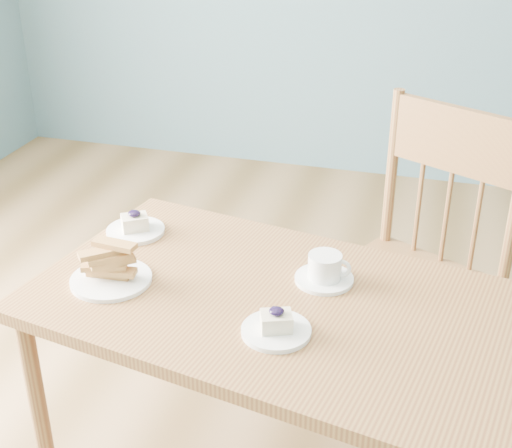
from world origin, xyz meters
name	(u,v)px	position (x,y,z in m)	size (l,w,h in m)	color
room	(385,35)	(0.00, 0.00, 1.35)	(5.01, 5.01, 2.71)	olive
dining_table	(279,321)	(-0.21, 0.04, 0.60)	(1.36, 0.93, 0.67)	olive
dining_chair	(416,272)	(0.10, 0.53, 0.52)	(0.62, 0.61, 1.02)	olive
cheesecake_plate_near	(276,327)	(-0.19, -0.10, 0.69)	(0.16, 0.16, 0.07)	white
cheesecake_plate_far	(135,227)	(-0.71, 0.27, 0.69)	(0.17, 0.17, 0.07)	white
coffee_cup	(325,270)	(-0.12, 0.16, 0.70)	(0.15, 0.15, 0.08)	white
biscotti_plate	(110,269)	(-0.66, 0.01, 0.71)	(0.21, 0.21, 0.11)	white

